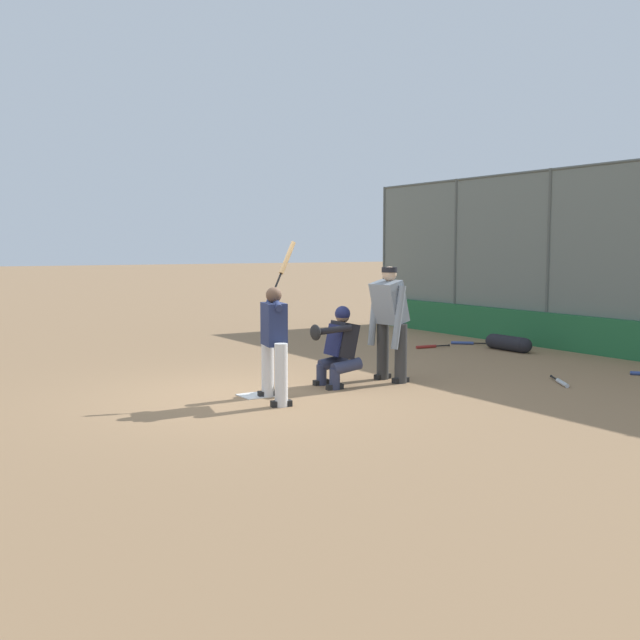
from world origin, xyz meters
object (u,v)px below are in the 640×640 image
at_px(batter_at_plate, 274,339).
at_px(umpire_home, 390,320).
at_px(catcher_behind_plate, 338,345).
at_px(spare_bat_by_padding, 561,382).
at_px(equipment_bag_dugout_side, 508,343).
at_px(spare_bat_third_base_side, 465,343).
at_px(spare_bat_first_base_side, 429,347).

distance_m(batter_at_plate, umpire_home, 2.32).
distance_m(catcher_behind_plate, umpire_home, 0.99).
relative_size(catcher_behind_plate, spare_bat_by_padding, 1.61).
bearing_deg(equipment_bag_dugout_side, spare_bat_by_padding, 145.87).
relative_size(batter_at_plate, spare_bat_third_base_side, 3.31).
bearing_deg(umpire_home, equipment_bag_dugout_side, -74.87).
xyz_separation_m(spare_bat_first_base_side, equipment_bag_dugout_side, (-1.17, -1.13, 0.12)).
bearing_deg(spare_bat_by_padding, spare_bat_first_base_side, -159.21).
distance_m(batter_at_plate, spare_bat_first_base_side, 6.24).
distance_m(catcher_behind_plate, equipment_bag_dugout_side, 5.36).
height_order(catcher_behind_plate, umpire_home, umpire_home).
xyz_separation_m(umpire_home, spare_bat_first_base_side, (2.67, -3.09, -0.95)).
height_order(batter_at_plate, spare_bat_by_padding, batter_at_plate).
bearing_deg(umpire_home, catcher_behind_plate, 81.22).
xyz_separation_m(catcher_behind_plate, spare_bat_by_padding, (-1.71, -3.02, -0.60)).
bearing_deg(spare_bat_third_base_side, spare_bat_first_base_side, 43.57).
relative_size(umpire_home, spare_bat_first_base_side, 2.19).
xyz_separation_m(batter_at_plate, umpire_home, (0.39, -2.28, 0.12)).
relative_size(umpire_home, equipment_bag_dugout_side, 1.54).
height_order(umpire_home, spare_bat_third_base_side, umpire_home).
height_order(batter_at_plate, catcher_behind_plate, batter_at_plate).
height_order(batter_at_plate, spare_bat_third_base_side, batter_at_plate).
xyz_separation_m(catcher_behind_plate, spare_bat_first_base_side, (2.60, -4.02, -0.60)).
distance_m(umpire_home, spare_bat_by_padding, 2.82).
bearing_deg(catcher_behind_plate, spare_bat_first_base_side, -52.71).
xyz_separation_m(spare_bat_third_base_side, equipment_bag_dugout_side, (-1.19, -0.06, 0.12)).
bearing_deg(catcher_behind_plate, spare_bat_by_padding, -115.16).
height_order(spare_bat_by_padding, equipment_bag_dugout_side, equipment_bag_dugout_side).
relative_size(batter_at_plate, equipment_bag_dugout_side, 1.87).
height_order(catcher_behind_plate, spare_bat_third_base_side, catcher_behind_plate).
distance_m(catcher_behind_plate, spare_bat_third_base_side, 5.75).
bearing_deg(spare_bat_third_base_side, spare_bat_by_padding, 106.73).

